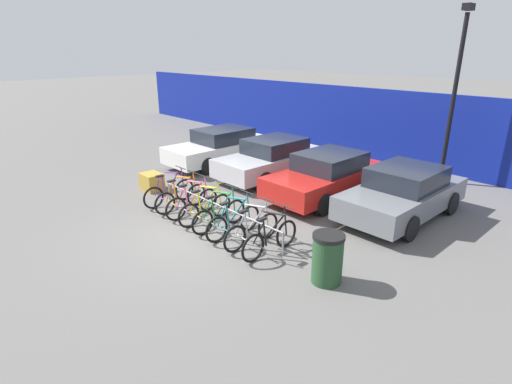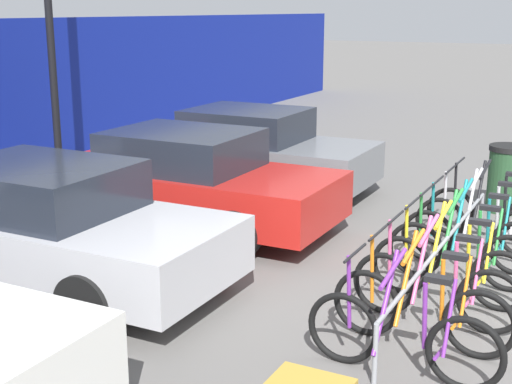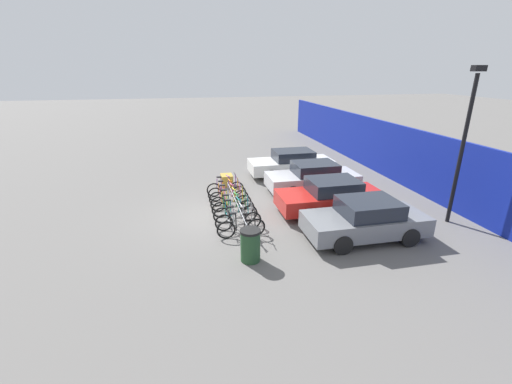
# 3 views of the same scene
# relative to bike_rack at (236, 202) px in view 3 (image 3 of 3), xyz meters

# --- Properties ---
(ground_plane) EXTENTS (120.00, 120.00, 0.00)m
(ground_plane) POSITION_rel_bike_rack_xyz_m (0.05, -0.68, -0.50)
(ground_plane) COLOR #605E5B
(hoarding_wall) EXTENTS (36.00, 0.16, 2.87)m
(hoarding_wall) POSITION_rel_bike_rack_xyz_m (0.05, 8.82, 0.94)
(hoarding_wall) COLOR navy
(hoarding_wall) RESTS_ON ground
(bike_rack) EXTENTS (4.76, 0.04, 0.57)m
(bike_rack) POSITION_rel_bike_rack_xyz_m (0.00, 0.00, 0.00)
(bike_rack) COLOR gray
(bike_rack) RESTS_ON ground
(bicycle_purple) EXTENTS (0.68, 1.71, 1.05)m
(bicycle_purple) POSITION_rel_bike_rack_xyz_m (-2.11, -0.15, -0.12)
(bicycle_purple) COLOR black
(bicycle_purple) RESTS_ON ground
(bicycle_orange) EXTENTS (0.68, 1.71, 1.05)m
(bicycle_orange) POSITION_rel_bike_rack_xyz_m (-1.48, -0.15, -0.12)
(bicycle_orange) COLOR black
(bicycle_orange) RESTS_ON ground
(bicycle_pink) EXTENTS (0.68, 1.71, 1.05)m
(bicycle_pink) POSITION_rel_bike_rack_xyz_m (-0.92, -0.15, -0.12)
(bicycle_pink) COLOR black
(bicycle_pink) RESTS_ON ground
(bicycle_yellow) EXTENTS (0.68, 1.71, 1.05)m
(bicycle_yellow) POSITION_rel_bike_rack_xyz_m (-0.32, -0.15, -0.12)
(bicycle_yellow) COLOR black
(bicycle_yellow) RESTS_ON ground
(bicycle_green) EXTENTS (0.68, 1.71, 1.05)m
(bicycle_green) POSITION_rel_bike_rack_xyz_m (0.27, -0.15, -0.12)
(bicycle_green) COLOR black
(bicycle_green) RESTS_ON ground
(bicycle_teal) EXTENTS (0.68, 1.71, 1.05)m
(bicycle_teal) POSITION_rel_bike_rack_xyz_m (0.84, -0.15, -0.12)
(bicycle_teal) COLOR black
(bicycle_teal) RESTS_ON ground
(bicycle_silver) EXTENTS (0.68, 1.71, 1.05)m
(bicycle_silver) POSITION_rel_bike_rack_xyz_m (1.50, -0.15, -0.12)
(bicycle_silver) COLOR black
(bicycle_silver) RESTS_ON ground
(bicycle_black) EXTENTS (0.68, 1.71, 1.05)m
(bicycle_black) POSITION_rel_bike_rack_xyz_m (2.11, -0.15, -0.12)
(bicycle_black) COLOR black
(bicycle_black) RESTS_ON ground
(car_white) EXTENTS (1.91, 4.51, 1.40)m
(car_white) POSITION_rel_bike_rack_xyz_m (-4.57, 3.80, 0.19)
(car_white) COLOR silver
(car_white) RESTS_ON ground
(car_silver) EXTENTS (1.91, 4.27, 1.40)m
(car_silver) POSITION_rel_bike_rack_xyz_m (-1.88, 3.99, 0.19)
(car_silver) COLOR #B7B7BC
(car_silver) RESTS_ON ground
(car_red) EXTENTS (1.91, 4.23, 1.40)m
(car_red) POSITION_rel_bike_rack_xyz_m (0.69, 3.76, 0.19)
(car_red) COLOR red
(car_red) RESTS_ON ground
(car_grey) EXTENTS (1.91, 4.12, 1.40)m
(car_grey) POSITION_rel_bike_rack_xyz_m (3.05, 3.99, 0.19)
(car_grey) COLOR slate
(car_grey) RESTS_ON ground
(lamp_post) EXTENTS (0.24, 0.44, 5.65)m
(lamp_post) POSITION_rel_bike_rack_xyz_m (2.50, 7.83, 2.68)
(lamp_post) COLOR black
(lamp_post) RESTS_ON ground
(trash_bin) EXTENTS (0.63, 0.63, 1.03)m
(trash_bin) POSITION_rel_bike_rack_xyz_m (3.67, -0.14, 0.02)
(trash_bin) COLOR #234728
(trash_bin) RESTS_ON ground
(cargo_crate) EXTENTS (0.70, 0.56, 0.55)m
(cargo_crate) POSITION_rel_bike_rack_xyz_m (-3.61, 0.12, -0.22)
(cargo_crate) COLOR #B28C33
(cargo_crate) RESTS_ON ground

